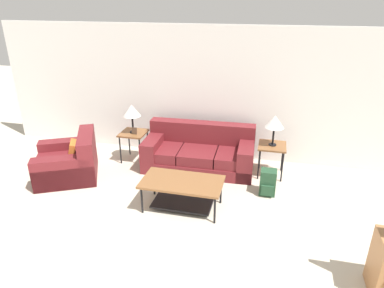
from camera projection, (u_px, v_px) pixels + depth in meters
name	position (u px, v px, depth m)	size (l,w,h in m)	color
wall_back	(211.00, 94.00, 6.71)	(8.96, 0.06, 2.60)	white
couch	(199.00, 153.00, 6.55)	(2.08, 1.01, 0.82)	maroon
armchair	(69.00, 162.00, 6.22)	(1.40, 1.41, 0.80)	maroon
coffee_table	(182.00, 188.00, 5.24)	(1.24, 0.67, 0.48)	brown
side_table_left	(134.00, 135.00, 6.76)	(0.49, 0.51, 0.60)	brown
side_table_right	(272.00, 148.00, 6.17)	(0.49, 0.51, 0.60)	brown
table_lamp_left	(132.00, 111.00, 6.56)	(0.33, 0.33, 0.56)	black
table_lamp_right	(275.00, 122.00, 5.98)	(0.33, 0.33, 0.56)	black
backpack	(268.00, 183.00, 5.67)	(0.26, 0.29, 0.44)	#23472D
picture_frame	(134.00, 131.00, 6.62)	(0.10, 0.04, 0.13)	#4C3828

